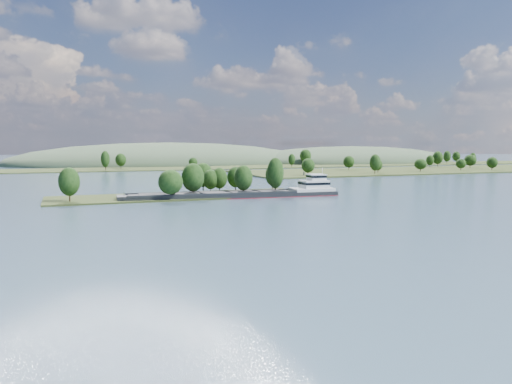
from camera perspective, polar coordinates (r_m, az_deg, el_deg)
name	(u,v)px	position (r m, az deg, el deg)	size (l,w,h in m)	color
ground	(229,218)	(139.66, -3.09, -2.99)	(1800.00, 1800.00, 0.00)	#395064
tree_island	(197,185)	(196.79, -6.81, 0.77)	(100.00, 32.20, 15.88)	#273216
right_bank	(439,169)	(415.64, 20.16, 2.49)	(320.00, 90.00, 15.07)	#273216
back_shoreline	(131,168)	(414.85, -14.08, 2.62)	(900.00, 60.00, 16.08)	#273216
hill_east	(352,162)	(569.10, 10.89, 3.36)	(260.00, 140.00, 36.00)	#344630
hill_west	(169,164)	(521.91, -9.93, 3.19)	(320.00, 160.00, 44.00)	#344630
cargo_barge	(247,193)	(193.79, -1.00, -0.16)	(86.08, 16.49, 11.57)	black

